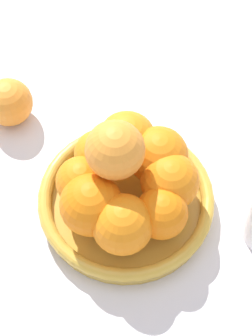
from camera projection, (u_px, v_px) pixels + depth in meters
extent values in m
plane|color=silver|center=(126.00, 206.00, 0.77)|extent=(4.00, 4.00, 0.00)
cylinder|color=gold|center=(126.00, 203.00, 0.77)|extent=(0.23, 0.23, 0.01)
torus|color=gold|center=(126.00, 198.00, 0.75)|extent=(0.24, 0.24, 0.02)
sphere|color=orange|center=(170.00, 182.00, 0.71)|extent=(0.08, 0.08, 0.08)
sphere|color=orange|center=(158.00, 156.00, 0.73)|extent=(0.08, 0.08, 0.08)
sphere|color=orange|center=(127.00, 140.00, 0.74)|extent=(0.08, 0.08, 0.08)
sphere|color=orange|center=(98.00, 154.00, 0.74)|extent=(0.07, 0.07, 0.07)
sphere|color=orange|center=(81.00, 182.00, 0.72)|extent=(0.07, 0.07, 0.07)
sphere|color=orange|center=(91.00, 205.00, 0.69)|extent=(0.08, 0.08, 0.08)
sphere|color=orange|center=(122.00, 224.00, 0.68)|extent=(0.08, 0.08, 0.08)
sphere|color=orange|center=(161.00, 213.00, 0.69)|extent=(0.07, 0.07, 0.07)
sphere|color=orange|center=(115.00, 150.00, 0.67)|extent=(0.07, 0.07, 0.07)
sphere|color=orange|center=(9.00, 102.00, 0.82)|extent=(0.07, 0.07, 0.07)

